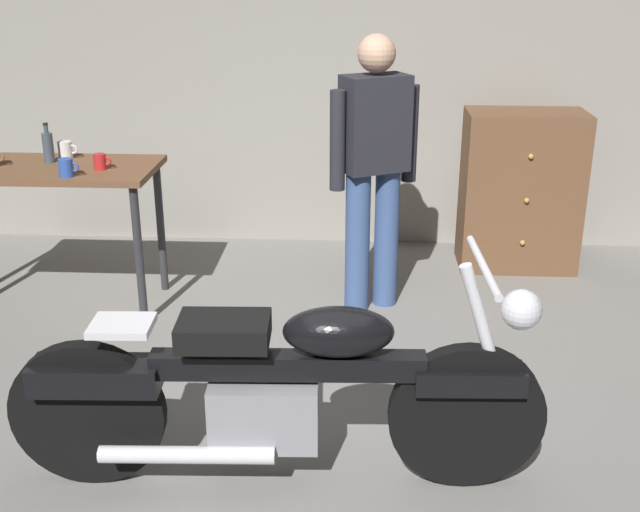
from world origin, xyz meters
name	(u,v)px	position (x,y,z in m)	size (l,w,h in m)	color
ground_plane	(323,445)	(0.00, 0.00, 0.00)	(12.00, 12.00, 0.00)	gray
back_wall	(344,34)	(0.00, 2.80, 1.55)	(8.00, 0.12, 3.10)	gray
workbench	(49,184)	(-1.73, 1.47, 0.79)	(1.30, 0.64, 0.90)	brown
motorcycle	(280,388)	(-0.16, -0.27, 0.45)	(2.19, 0.60, 1.00)	black
person_standing	(374,163)	(0.22, 1.54, 0.93)	(0.52, 0.37, 1.67)	#3D578B
wooden_dresser	(520,191)	(1.25, 2.30, 0.55)	(0.80, 0.47, 1.10)	brown
mug_red_diner	(100,162)	(-1.38, 1.40, 0.95)	(0.11, 0.07, 0.09)	red
mug_white_ceramic	(66,150)	(-1.68, 1.65, 0.95)	(0.12, 0.09, 0.11)	white
mug_blue_enamel	(66,168)	(-1.52, 1.23, 0.95)	(0.12, 0.08, 0.10)	#2D51AD
bottle	(48,147)	(-1.75, 1.55, 1.00)	(0.06, 0.06, 0.24)	#3F4C59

